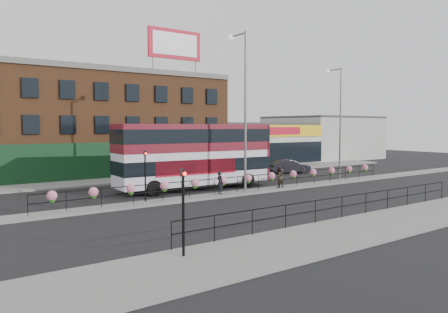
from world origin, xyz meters
TOP-DOWN VIEW (x-y plane):
  - ground at (0.00, 0.00)m, footprint 120.00×120.00m
  - south_pavement at (0.00, -12.00)m, footprint 60.00×4.00m
  - north_pavement at (0.00, 12.00)m, footprint 60.00×4.00m
  - median at (0.00, 0.00)m, footprint 60.00×1.60m
  - yellow_line_inner at (0.00, -9.70)m, footprint 60.00×0.10m
  - yellow_line_outer at (0.00, -9.88)m, footprint 60.00×0.10m
  - brick_building at (-4.00, 19.96)m, footprint 25.00×12.21m
  - supermarket at (16.00, 19.90)m, footprint 15.00×12.25m
  - warehouse_east at (30.75, 20.00)m, footprint 14.50×12.00m
  - billboard at (2.50, 14.99)m, footprint 6.00×0.29m
  - median_railing at (-0.00, 0.00)m, footprint 30.04×0.56m
  - south_railing at (-2.00, -10.10)m, footprint 20.04×0.05m
  - double_decker_bus at (-2.07, 3.90)m, footprint 12.55×3.63m
  - car at (11.86, 7.79)m, footprint 4.29×5.30m
  - pedestrian_a at (-2.52, 0.02)m, footprint 0.59×0.40m
  - pedestrian_b at (3.04, -0.01)m, footprint 0.86×0.70m
  - lamp_column_west at (-0.34, 0.22)m, footprint 0.41×2.01m
  - lamp_column_east at (10.39, 0.41)m, footprint 0.35×1.71m
  - traffic_light_south at (-12.00, -11.01)m, footprint 0.15×0.28m
  - traffic_light_median at (-8.00, 0.39)m, footprint 0.15×0.28m

SIDE VIEW (x-z plane):
  - ground at x=0.00m, z-range 0.00..0.00m
  - yellow_line_inner at x=0.00m, z-range 0.00..0.01m
  - yellow_line_outer at x=0.00m, z-range 0.00..0.01m
  - south_pavement at x=0.00m, z-range 0.00..0.15m
  - north_pavement at x=0.00m, z-range 0.00..0.15m
  - median at x=0.00m, z-range 0.00..0.15m
  - car at x=11.86m, z-range 0.00..1.43m
  - pedestrian_a at x=-2.52m, z-range 0.15..1.75m
  - south_railing at x=-2.00m, z-range 0.40..1.52m
  - pedestrian_b at x=3.04m, z-range 0.15..1.78m
  - median_railing at x=0.00m, z-range 0.43..1.66m
  - traffic_light_south at x=-12.00m, z-range 0.64..4.29m
  - traffic_light_median at x=-8.00m, z-range 0.64..4.29m
  - supermarket at x=16.00m, z-range 0.00..5.30m
  - double_decker_bus at x=-2.07m, z-range 0.57..5.60m
  - warehouse_east at x=30.75m, z-range 0.00..6.30m
  - brick_building at x=-4.00m, z-range -0.02..10.28m
  - lamp_column_east at x=10.39m, z-range 1.05..10.81m
  - lamp_column_west at x=-0.34m, z-range 1.21..12.66m
  - billboard at x=2.50m, z-range 10.98..15.38m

